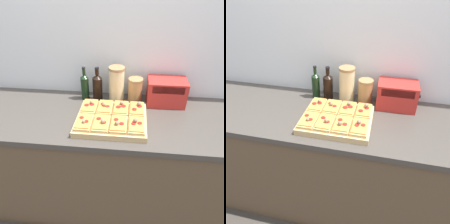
% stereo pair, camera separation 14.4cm
% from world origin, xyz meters
% --- Properties ---
extents(wall_back, '(6.00, 0.06, 2.50)m').
position_xyz_m(wall_back, '(0.00, 0.67, 1.25)').
color(wall_back, silver).
rests_on(wall_back, ground_plane).
extents(kitchen_counter, '(2.63, 0.67, 0.93)m').
position_xyz_m(kitchen_counter, '(0.00, 0.32, 0.47)').
color(kitchen_counter, brown).
rests_on(kitchen_counter, ground_plane).
extents(cutting_board, '(0.46, 0.38, 0.04)m').
position_xyz_m(cutting_board, '(0.02, 0.25, 0.95)').
color(cutting_board, tan).
rests_on(cutting_board, kitchen_counter).
extents(pizza_slice_back_left, '(0.10, 0.17, 0.05)m').
position_xyz_m(pizza_slice_back_left, '(-0.14, 0.34, 0.98)').
color(pizza_slice_back_left, tan).
rests_on(pizza_slice_back_left, cutting_board).
extents(pizza_slice_back_midleft, '(0.10, 0.17, 0.05)m').
position_xyz_m(pizza_slice_back_midleft, '(-0.04, 0.34, 0.98)').
color(pizza_slice_back_midleft, tan).
rests_on(pizza_slice_back_midleft, cutting_board).
extents(pizza_slice_back_midright, '(0.10, 0.17, 0.05)m').
position_xyz_m(pizza_slice_back_midright, '(0.07, 0.34, 0.98)').
color(pizza_slice_back_midright, tan).
rests_on(pizza_slice_back_midright, cutting_board).
extents(pizza_slice_back_right, '(0.10, 0.17, 0.06)m').
position_xyz_m(pizza_slice_back_right, '(0.18, 0.34, 0.99)').
color(pizza_slice_back_right, tan).
rests_on(pizza_slice_back_right, cutting_board).
extents(pizza_slice_front_left, '(0.10, 0.17, 0.05)m').
position_xyz_m(pizza_slice_front_left, '(-0.14, 0.15, 0.98)').
color(pizza_slice_front_left, tan).
rests_on(pizza_slice_front_left, cutting_board).
extents(pizza_slice_front_midleft, '(0.10, 0.17, 0.05)m').
position_xyz_m(pizza_slice_front_midleft, '(-0.04, 0.15, 0.98)').
color(pizza_slice_front_midleft, tan).
rests_on(pizza_slice_front_midleft, cutting_board).
extents(pizza_slice_front_midright, '(0.10, 0.17, 0.05)m').
position_xyz_m(pizza_slice_front_midright, '(0.07, 0.15, 0.98)').
color(pizza_slice_front_midright, tan).
rests_on(pizza_slice_front_midright, cutting_board).
extents(pizza_slice_front_right, '(0.10, 0.17, 0.06)m').
position_xyz_m(pizza_slice_front_right, '(0.18, 0.15, 0.99)').
color(pizza_slice_front_right, tan).
rests_on(pizza_slice_front_right, cutting_board).
extents(olive_oil_bottle, '(0.06, 0.06, 0.26)m').
position_xyz_m(olive_oil_bottle, '(-0.22, 0.54, 1.04)').
color(olive_oil_bottle, black).
rests_on(olive_oil_bottle, kitchen_counter).
extents(wine_bottle, '(0.07, 0.07, 0.26)m').
position_xyz_m(wine_bottle, '(-0.12, 0.54, 1.04)').
color(wine_bottle, black).
rests_on(wine_bottle, kitchen_counter).
extents(grain_jar_tall, '(0.12, 0.12, 0.27)m').
position_xyz_m(grain_jar_tall, '(0.03, 0.54, 1.07)').
color(grain_jar_tall, beige).
rests_on(grain_jar_tall, kitchen_counter).
extents(grain_jar_short, '(0.11, 0.11, 0.19)m').
position_xyz_m(grain_jar_short, '(0.17, 0.54, 1.02)').
color(grain_jar_short, '#AD7F4C').
rests_on(grain_jar_short, kitchen_counter).
extents(toaster_oven, '(0.30, 0.18, 0.19)m').
position_xyz_m(toaster_oven, '(0.39, 0.53, 1.03)').
color(toaster_oven, red).
rests_on(toaster_oven, kitchen_counter).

